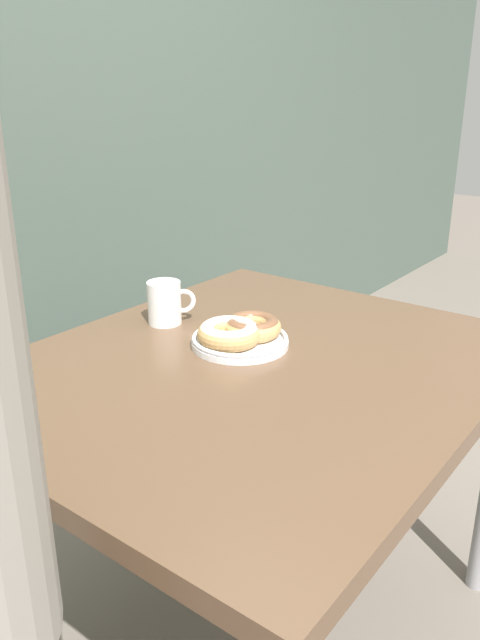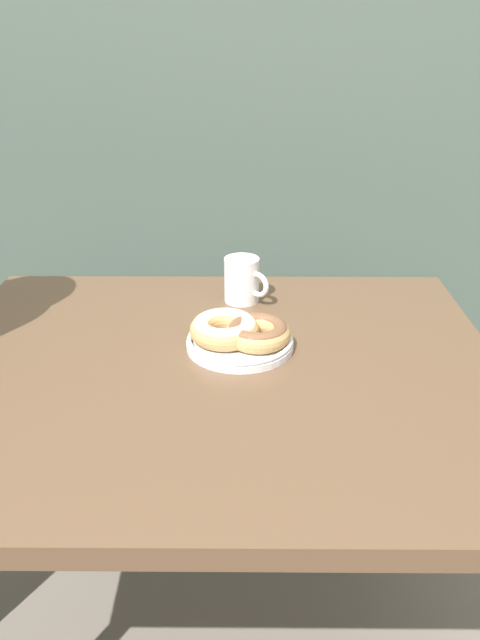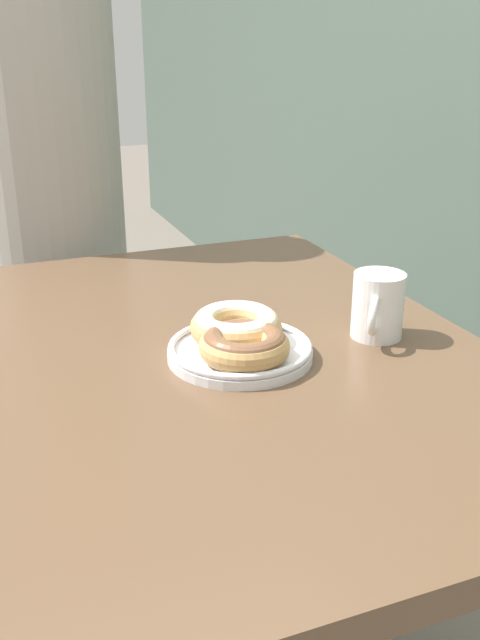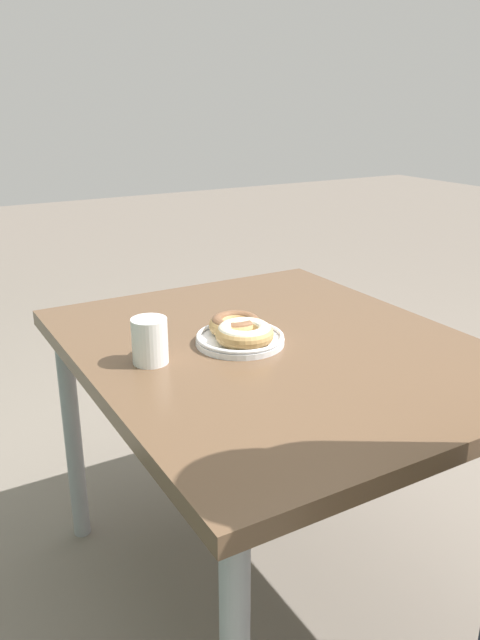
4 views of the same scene
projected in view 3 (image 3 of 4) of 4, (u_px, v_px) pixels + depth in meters
dining_table at (184, 397)px, 1.09m from camera, size 1.09×0.90×0.72m
donut_plate at (240, 339)px, 1.03m from camera, size 0.23×0.21×0.06m
coffee_mug at (378, 305)px, 1.10m from camera, size 0.10×0.09×0.10m
person_figure at (53, 213)px, 1.67m from camera, size 0.34×0.32×1.45m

